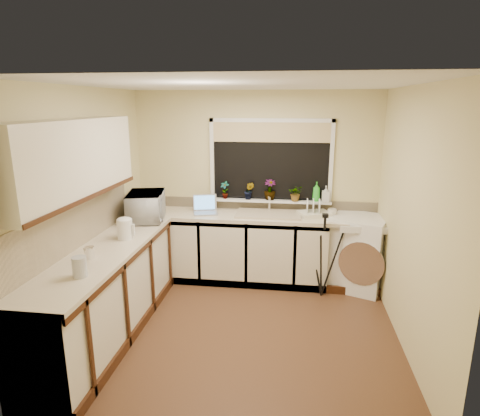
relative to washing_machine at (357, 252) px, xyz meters
The scene contains 34 objects.
floor 1.84m from the washing_machine, 138.52° to the right, with size 3.20×3.20×0.00m, color #533421.
ceiling 2.67m from the washing_machine, 138.52° to the right, with size 3.20×3.20×0.00m, color white.
wall_back 1.57m from the washing_machine, 166.46° to the left, with size 3.20×3.20×0.00m, color beige.
wall_front 3.09m from the washing_machine, 116.46° to the right, with size 3.20×3.20×0.00m, color beige.
wall_left 3.25m from the washing_machine, 158.11° to the right, with size 3.00×3.00×0.00m, color beige.
wall_right 1.43m from the washing_machine, 77.25° to the right, with size 3.00×3.00×0.00m, color beige.
base_cabinet_back 1.66m from the washing_machine, behind, with size 2.55×0.60×0.86m, color silver.
base_cabinet_left 3.02m from the washing_machine, 150.68° to the right, with size 0.54×2.40×0.86m, color silver.
worktop_back 1.40m from the washing_machine, behind, with size 3.20×0.60×0.04m, color beige.
worktop_left 3.05m from the washing_machine, 150.68° to the right, with size 0.60×2.40×0.04m, color beige.
upper_cabinet 3.48m from the washing_machine, 149.57° to the right, with size 0.28×1.90×0.70m, color silver.
splashback_left 3.34m from the washing_machine, 153.15° to the right, with size 0.02×2.40×0.45m, color beige.
splashback_back 1.46m from the washing_machine, 166.94° to the left, with size 3.20×0.02×0.14m, color beige.
window_glass 1.60m from the washing_machine, 164.88° to the left, with size 1.50×0.02×1.00m, color black.
window_blind 1.87m from the washing_machine, 166.07° to the left, with size 1.50×0.02×0.25m, color tan.
windowsill 1.29m from the washing_machine, 167.50° to the left, with size 1.60×0.14×0.03m, color white.
sink 1.22m from the washing_machine, behind, with size 0.82×0.46×0.03m, color tan.
faucet 1.28m from the washing_machine, 169.93° to the left, with size 0.03×0.03×0.24m, color silver.
washing_machine is the anchor object (origin of this frame).
laptop 2.02m from the washing_machine, behind, with size 0.37×0.36×0.22m.
kettle 2.85m from the washing_machine, 156.39° to the right, with size 0.16×0.16×0.21m, color white.
dish_rack 0.73m from the washing_machine, behind, with size 0.37×0.28×0.06m, color beige.
tripod 0.56m from the washing_machine, 143.43° to the right, with size 0.50×0.50×1.04m, color black, non-canonical shape.
glass_jug 3.33m from the washing_machine, 140.63° to the right, with size 0.12×0.12×0.17m, color #B5B8C0.
steel_jar 3.19m from the washing_machine, 147.48° to the right, with size 0.08×0.08×0.11m, color white.
microwave 2.70m from the washing_machine, behind, with size 0.61×0.41×0.34m, color white.
plant_a 1.88m from the washing_machine, behind, with size 0.12×0.08×0.23m, color #999999.
plant_b 1.59m from the washing_machine, behind, with size 0.13×0.10×0.23m, color #999999.
plant_c 1.37m from the washing_machine, 167.53° to the left, with size 0.15×0.15×0.27m, color #999999.
plant_d 1.07m from the washing_machine, 165.05° to the left, with size 0.19×0.16×0.21m, color #999999.
soap_bottle_green 0.92m from the washing_machine, 154.83° to the left, with size 0.10×0.10×0.25m, color green.
soap_bottle_clear 0.84m from the washing_machine, 151.49° to the left, with size 0.09×0.10×0.21m, color #999999.
cup_back 0.60m from the washing_machine, 164.42° to the left, with size 0.12×0.12×0.09m, color silver.
cup_left 3.19m from the washing_machine, 148.31° to the right, with size 0.10×0.10×0.10m, color beige.
Camera 1 is at (0.51, -3.78, 2.28)m, focal length 30.30 mm.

